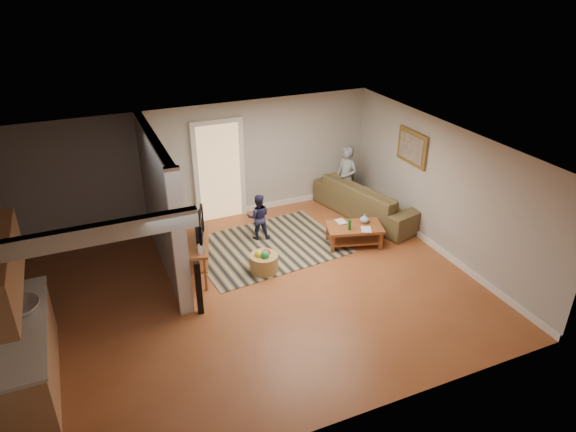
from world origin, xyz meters
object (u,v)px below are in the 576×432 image
(coffee_table, at_px, (355,230))
(toy_basket, at_px, (264,262))
(sofa, at_px, (368,215))
(tv_console, at_px, (197,245))
(child, at_px, (345,208))
(speaker_left, at_px, (199,288))
(toddler, at_px, (259,238))
(speaker_right, at_px, (162,211))

(coffee_table, bearing_deg, toy_basket, -174.26)
(sofa, distance_m, toy_basket, 3.18)
(coffee_table, height_order, tv_console, tv_console)
(sofa, relative_size, child, 1.79)
(speaker_left, xyz_separation_m, toy_basket, (1.37, 0.73, -0.28))
(sofa, xyz_separation_m, toy_basket, (-2.93, -1.21, 0.19))
(tv_console, xyz_separation_m, toddler, (1.45, 0.87, -0.63))
(tv_console, relative_size, toddler, 1.23)
(sofa, height_order, speaker_right, speaker_right)
(tv_console, xyz_separation_m, speaker_left, (-0.26, -1.05, -0.16))
(speaker_left, bearing_deg, toddler, 54.17)
(coffee_table, relative_size, tv_console, 1.02)
(sofa, distance_m, tv_console, 4.19)
(tv_console, distance_m, child, 4.05)
(speaker_left, relative_size, toddler, 0.98)
(sofa, bearing_deg, tv_console, 88.57)
(speaker_right, height_order, toy_basket, speaker_right)
(speaker_right, bearing_deg, toy_basket, -82.62)
(tv_console, distance_m, speaker_left, 1.10)
(speaker_right, bearing_deg, child, -30.95)
(tv_console, height_order, speaker_right, speaker_right)
(coffee_table, relative_size, speaker_left, 1.28)
(sofa, height_order, coffee_table, coffee_table)
(sofa, xyz_separation_m, tv_console, (-4.04, -0.89, 0.63))
(tv_console, height_order, child, tv_console)
(coffee_table, bearing_deg, speaker_left, -164.46)
(speaker_right, bearing_deg, sofa, -37.41)
(toy_basket, xyz_separation_m, child, (2.63, 1.74, -0.19))
(coffee_table, distance_m, speaker_left, 3.49)
(sofa, xyz_separation_m, speaker_left, (-4.30, -1.95, 0.47))
(tv_console, distance_m, speaker_right, 1.87)
(coffee_table, height_order, speaker_right, speaker_right)
(sofa, bearing_deg, toddler, 76.67)
(toy_basket, bearing_deg, speaker_left, -151.81)
(speaker_left, xyz_separation_m, speaker_right, (0.00, 2.90, 0.03))
(tv_console, xyz_separation_m, toy_basket, (1.11, -0.32, -0.45))
(toddler, bearing_deg, child, -148.93)
(coffee_table, xyz_separation_m, toddler, (-1.65, 0.99, -0.33))
(toy_basket, relative_size, toddler, 0.53)
(sofa, xyz_separation_m, coffee_table, (-0.94, -1.01, 0.33))
(sofa, bearing_deg, toy_basket, 98.58)
(speaker_left, xyz_separation_m, toddler, (1.71, 1.92, -0.47))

